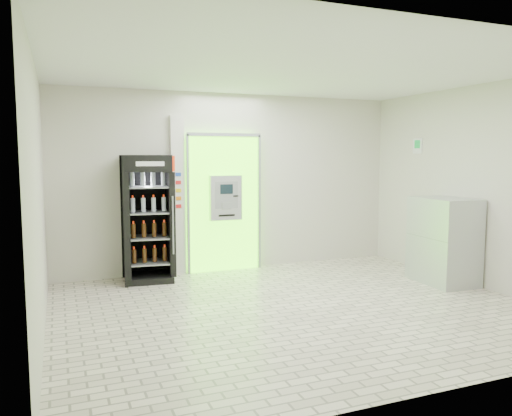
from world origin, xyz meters
TOP-DOWN VIEW (x-y plane):
  - ground at (0.00, 0.00)m, footprint 6.00×6.00m
  - room_shell at (0.00, 0.00)m, footprint 6.00×6.00m
  - atm_assembly at (-0.20, 2.41)m, footprint 1.30×0.24m
  - pillar at (-0.98, 2.45)m, footprint 0.22×0.11m
  - beverage_cooler at (-1.53, 2.17)m, footprint 0.81×0.76m
  - steel_cabinet at (2.66, 0.34)m, footprint 0.72×1.02m
  - exit_sign at (2.99, 1.40)m, footprint 0.02×0.22m

SIDE VIEW (x-z plane):
  - ground at x=0.00m, z-range 0.00..0.00m
  - steel_cabinet at x=2.66m, z-range 0.00..1.31m
  - beverage_cooler at x=-1.53m, z-range -0.04..1.92m
  - atm_assembly at x=-0.20m, z-range 0.01..2.34m
  - pillar at x=-0.98m, z-range 0.00..2.60m
  - room_shell at x=0.00m, z-range -1.16..4.84m
  - exit_sign at x=2.99m, z-range 1.99..2.25m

